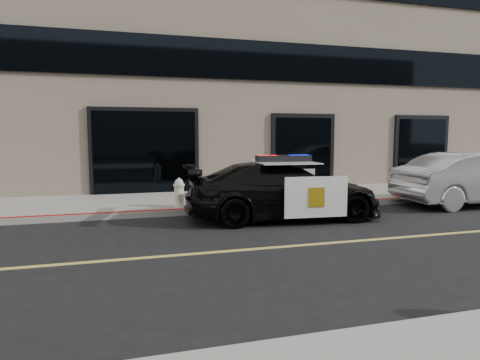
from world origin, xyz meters
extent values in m
plane|color=black|center=(0.00, 0.00, 0.00)|extent=(120.00, 120.00, 0.00)
cube|color=gray|center=(0.00, 5.25, 0.07)|extent=(60.00, 3.50, 0.15)
cube|color=#756856|center=(0.00, 10.50, 6.00)|extent=(60.00, 7.00, 12.00)
imported|color=black|center=(1.91, 2.41, 0.68)|extent=(2.66, 5.01, 1.37)
cube|color=white|center=(2.29, 1.40, 0.66)|extent=(1.45, 0.15, 0.91)
cube|color=white|center=(2.45, 3.35, 0.66)|extent=(1.45, 0.15, 0.91)
cube|color=white|center=(1.91, 2.41, 1.38)|extent=(1.49, 1.74, 0.02)
cube|color=gold|center=(2.29, 1.37, 0.66)|extent=(0.36, 0.04, 0.43)
cube|color=black|center=(1.91, 2.41, 1.46)|extent=(1.33, 0.45, 0.16)
cube|color=red|center=(1.52, 2.44, 1.47)|extent=(0.48, 0.33, 0.15)
cube|color=#0C19CC|center=(2.31, 2.38, 1.47)|extent=(0.48, 0.33, 0.15)
imported|color=silver|center=(7.88, 2.66, 0.75)|extent=(1.75, 4.63, 1.51)
cylinder|color=white|center=(-0.36, 3.95, 0.19)|extent=(0.34, 0.34, 0.08)
cylinder|color=white|center=(-0.36, 3.95, 0.46)|extent=(0.25, 0.25, 0.48)
cylinder|color=white|center=(-0.36, 3.95, 0.72)|extent=(0.29, 0.29, 0.06)
sphere|color=white|center=(-0.36, 3.95, 0.78)|extent=(0.22, 0.22, 0.22)
cylinder|color=white|center=(-0.36, 3.95, 0.87)|extent=(0.07, 0.07, 0.07)
cylinder|color=white|center=(-0.36, 4.11, 0.53)|extent=(0.12, 0.11, 0.12)
cylinder|color=white|center=(-0.36, 3.79, 0.53)|extent=(0.12, 0.11, 0.12)
cylinder|color=white|center=(-0.36, 3.76, 0.46)|extent=(0.16, 0.13, 0.16)
camera|label=1|loc=(-1.93, -7.05, 2.05)|focal=32.00mm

